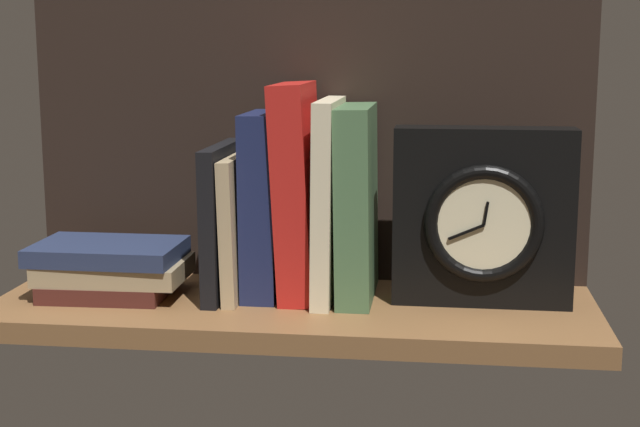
{
  "coord_description": "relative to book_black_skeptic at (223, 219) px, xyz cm",
  "views": [
    {
      "loc": [
        17.19,
        -106.54,
        30.52
      ],
      "look_at": [
        2.78,
        3.13,
        10.24
      ],
      "focal_mm": 52.05,
      "sensor_mm": 36.0,
      "label": 1
    }
  ],
  "objects": [
    {
      "name": "book_tan_shortstories",
      "position": [
        2.07,
        0.0,
        -0.63
      ],
      "size": [
        2.06,
        15.97,
        17.25
      ],
      "primitive_type": "cube",
      "rotation": [
        0.0,
        -0.02,
        0.0
      ],
      "color": "tan",
      "rests_on": "ground_plane"
    },
    {
      "name": "book_stack_side",
      "position": [
        -13.48,
        -3.4,
        -5.83
      ],
      "size": [
        18.44,
        12.33,
        6.53
      ],
      "color": "#471E19",
      "rests_on": "ground_plane"
    },
    {
      "name": "book_green_romantic",
      "position": [
        16.54,
        0.0,
        2.42
      ],
      "size": [
        4.42,
        15.05,
        23.38
      ],
      "primitive_type": "cube",
      "rotation": [
        0.0,
        -0.02,
        0.0
      ],
      "color": "#476B44",
      "rests_on": "ground_plane"
    },
    {
      "name": "book_navy_bierce",
      "position": [
        5.26,
        0.0,
        1.98
      ],
      "size": [
        4.28,
        12.34,
        22.44
      ],
      "primitive_type": "cube",
      "rotation": [
        0.0,
        -0.01,
        0.0
      ],
      "color": "#192147",
      "rests_on": "ground_plane"
    },
    {
      "name": "ground_plane",
      "position": [
        9.3,
        -3.13,
        -10.48
      ],
      "size": [
        72.12,
        25.65,
        2.5
      ],
      "primitive_type": "cube",
      "color": "brown"
    },
    {
      "name": "framed_clock",
      "position": [
        31.55,
        -1.27,
        1.22
      ],
      "size": [
        21.0,
        6.55,
        21.0
      ],
      "color": "black",
      "rests_on": "ground_plane"
    },
    {
      "name": "back_panel",
      "position": [
        9.3,
        9.09,
        11.42
      ],
      "size": [
        72.12,
        1.2,
        41.3
      ],
      "primitive_type": "cube",
      "color": "black",
      "rests_on": "ground_plane"
    },
    {
      "name": "book_black_skeptic",
      "position": [
        0.0,
        0.0,
        0.0
      ],
      "size": [
        2.04,
        16.98,
        18.48
      ],
      "primitive_type": "cube",
      "rotation": [
        0.0,
        -0.01,
        0.0
      ],
      "color": "black",
      "rests_on": "ground_plane"
    },
    {
      "name": "book_red_requiem",
      "position": [
        9.66,
        0.0,
        3.74
      ],
      "size": [
        5.33,
        13.48,
        26.11
      ],
      "primitive_type": "cube",
      "rotation": [
        0.0,
        -0.05,
        0.0
      ],
      "color": "red",
      "rests_on": "ground_plane"
    },
    {
      "name": "book_cream_twain",
      "position": [
        13.11,
        0.0,
        2.79
      ],
      "size": [
        2.49,
        16.08,
        24.06
      ],
      "primitive_type": "cube",
      "rotation": [
        0.0,
        0.01,
        0.0
      ],
      "color": "beige",
      "rests_on": "ground_plane"
    }
  ]
}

